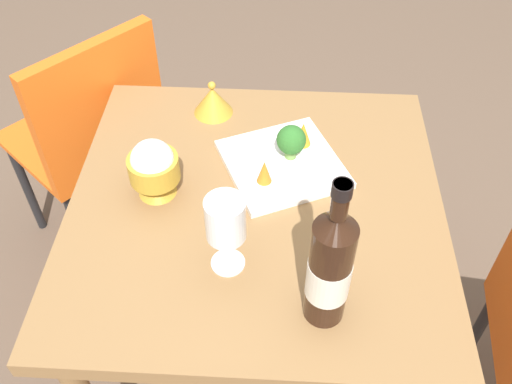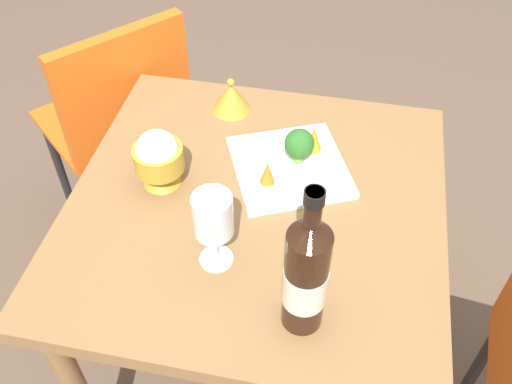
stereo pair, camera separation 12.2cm
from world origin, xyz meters
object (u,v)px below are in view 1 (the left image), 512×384
Objects in this scene: chair_near_window at (93,129)px; rice_bowl_lid at (213,100)px; serving_plate at (283,164)px; wine_bottle at (330,268)px; carrot_garnish_right at (303,134)px; wine_glass at (226,221)px; rice_bowl at (154,168)px; carrot_garnish_left at (264,171)px; broccoli_floret at (291,141)px.

chair_near_window reaches higher than rice_bowl_lid.
rice_bowl_lid is at bearing 43.39° from serving_plate.
wine_bottle is 3.36× the size of rice_bowl_lid.
carrot_garnish_right is (0.45, 0.04, -0.09)m from wine_bottle.
wine_glass reaches higher than carrot_garnish_right.
wine_bottle reaches higher than rice_bowl.
serving_plate is (-0.33, -0.57, 0.20)m from chair_near_window.
carrot_garnish_left is at bearing 21.26° from wine_bottle.
carrot_garnish_right is (0.35, -0.15, -0.08)m from wine_glass.
carrot_garnish_right is at bearing -30.07° from broccoli_floret.
rice_bowl_lid is (0.48, 0.08, -0.09)m from wine_glass.
wine_glass is at bearing 164.23° from carrot_garnish_left.
rice_bowl is (-0.43, -0.30, 0.27)m from chair_near_window.
serving_plate is at bearing 12.33° from wine_bottle.
chair_near_window is 0.70m from carrot_garnish_left.
rice_bowl is at bearing 97.63° from carrot_garnish_left.
chair_near_window reaches higher than carrot_garnish_right.
carrot_garnish_left is 0.16m from carrot_garnish_right.
rice_bowl_lid is (0.57, 0.27, -0.10)m from wine_bottle.
chair_near_window is 0.47m from rice_bowl_lid.
serving_plate is (0.28, -0.10, -0.12)m from wine_glass.
wine_glass reaches higher than broccoli_floret.
rice_bowl_lid is at bearing 9.52° from wine_glass.
wine_bottle reaches higher than serving_plate.
carrot_garnish_left is (0.32, 0.12, -0.09)m from wine_bottle.
broccoli_floret is at bearing -131.34° from rice_bowl_lid.
broccoli_floret is (0.02, -0.02, 0.06)m from serving_plate.
carrot_garnish_left is (-0.07, 0.04, 0.04)m from serving_plate.
rice_bowl_lid is 0.30× the size of serving_plate.
carrot_garnish_right is (0.16, -0.32, -0.03)m from rice_bowl.
carrot_garnish_left is at bearing 148.39° from serving_plate.
rice_bowl_lid is (-0.14, -0.39, 0.23)m from chair_near_window.
wine_bottle is 0.41m from serving_plate.
broccoli_floret is 1.41× the size of carrot_garnish_right.
broccoli_floret is at bearing 149.93° from carrot_garnish_right.
rice_bowl is at bearing 116.77° from carrot_garnish_right.
serving_plate is at bearing -136.61° from rice_bowl_lid.
carrot_garnish_left is (-0.39, -0.53, 0.24)m from chair_near_window.
broccoli_floret is 0.10m from carrot_garnish_left.
carrot_garnish_left is (-0.26, -0.14, 0.01)m from rice_bowl_lid.
chair_near_window is 8.50× the size of rice_bowl_lid.
wine_bottle is 3.92× the size of broccoli_floret.
serving_plate is at bearing -31.61° from carrot_garnish_left.
wine_glass is at bearing 160.27° from serving_plate.
wine_glass is at bearing 158.42° from broccoli_floret.
wine_glass is 1.79× the size of rice_bowl_lid.
wine_glass reaches higher than serving_plate.
rice_bowl reaches higher than chair_near_window.
carrot_garnish_right is at bearing -22.82° from wine_glass.
rice_bowl reaches higher than broccoli_floret.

